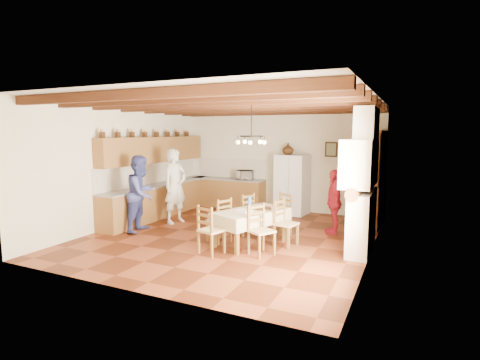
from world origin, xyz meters
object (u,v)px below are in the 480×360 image
object	(u,v)px
hutch	(372,179)
chair_left_far	(243,214)
person_man	(175,186)
person_woman_blue	(141,193)
dining_table	(251,214)
chair_right_far	(286,223)
chair_end_near	(211,229)
chair_left_near	(219,220)
microwave	(245,175)
refrigerator	(292,184)
person_woman_red	(334,202)
chair_end_far	(280,214)
chair_right_near	(261,230)

from	to	relation	value
hutch	chair_left_far	xyz separation A→B (m)	(-2.57, -2.10, -0.71)
person_man	person_woman_blue	distance (m)	1.05
dining_table	person_man	world-z (taller)	person_man
chair_right_far	chair_end_near	distance (m)	1.59
chair_right_far	chair_end_near	world-z (taller)	same
chair_left_far	person_man	distance (m)	2.12
chair_left_near	person_man	size ratio (longest dim) A/B	0.50
person_man	microwave	bearing A→B (deg)	-6.40
refrigerator	chair_left_far	bearing A→B (deg)	-91.74
refrigerator	chair_left_near	bearing A→B (deg)	-93.62
hutch	microwave	bearing A→B (deg)	175.75
person_woman_blue	person_woman_red	xyz separation A→B (m)	(4.16, 1.70, -0.15)
chair_left_near	chair_left_far	bearing A→B (deg)	-176.04
microwave	hutch	bearing A→B (deg)	-25.69
chair_right_far	dining_table	bearing A→B (deg)	116.32
refrigerator	chair_right_far	world-z (taller)	refrigerator
chair_right_far	chair_end_near	bearing A→B (deg)	147.00
dining_table	chair_end_far	size ratio (longest dim) A/B	1.89
chair_end_near	chair_end_far	size ratio (longest dim) A/B	1.00
chair_right_far	microwave	world-z (taller)	microwave
person_woman_blue	chair_right_far	bearing A→B (deg)	-93.20
chair_right_near	chair_end_near	bearing A→B (deg)	141.39
chair_left_near	person_woman_blue	size ratio (longest dim) A/B	0.53
chair_left_far	person_man	size ratio (longest dim) A/B	0.50
dining_table	chair_end_near	size ratio (longest dim) A/B	1.89
chair_right_far	chair_end_far	xyz separation A→B (m)	(-0.39, 0.75, 0.00)
chair_left_near	hutch	bearing A→B (deg)	155.92
dining_table	microwave	xyz separation A→B (m)	(-1.62, 3.26, 0.41)
refrigerator	hutch	world-z (taller)	hutch
refrigerator	chair_left_near	distance (m)	3.40
dining_table	chair_left_far	distance (m)	0.76
chair_left_far	microwave	xyz separation A→B (m)	(-1.16, 2.68, 0.56)
chair_end_near	refrigerator	bearing A→B (deg)	-78.86
chair_right_near	chair_left_far	bearing A→B (deg)	68.35
chair_end_near	chair_end_far	bearing A→B (deg)	-96.33
refrigerator	dining_table	size ratio (longest dim) A/B	0.93
dining_table	chair_end_near	world-z (taller)	chair_end_near
refrigerator	chair_right_far	xyz separation A→B (m)	(0.81, -3.00, -0.37)
dining_table	chair_end_far	distance (m)	0.98
chair_right_far	microwave	xyz separation A→B (m)	(-2.33, 3.09, 0.56)
hutch	dining_table	distance (m)	3.46
hutch	person_woman_blue	world-z (taller)	hutch
chair_right_near	chair_right_far	world-z (taller)	same
dining_table	chair_left_far	bearing A→B (deg)	128.16
chair_right_far	person_man	world-z (taller)	person_man
dining_table	chair_right_near	distance (m)	0.76
dining_table	chair_left_near	world-z (taller)	chair_left_near
refrigerator	hutch	bearing A→B (deg)	-6.00
person_woman_red	chair_end_near	bearing A→B (deg)	-54.12
chair_right_far	chair_end_far	bearing A→B (deg)	40.70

